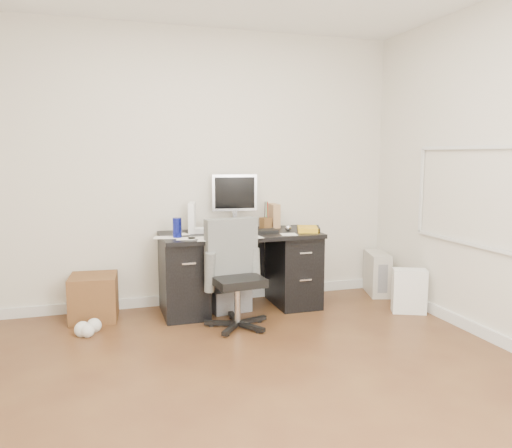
{
  "coord_description": "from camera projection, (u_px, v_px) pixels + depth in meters",
  "views": [
    {
      "loc": [
        -0.96,
        -2.89,
        1.49
      ],
      "look_at": [
        0.32,
        1.2,
        0.89
      ],
      "focal_mm": 35.0,
      "sensor_mm": 36.0,
      "label": 1
    }
  ],
  "objects": [
    {
      "name": "wicker_basket",
      "position": [
        94.0,
        297.0,
        4.53
      ],
      "size": [
        0.44,
        0.44,
        0.41
      ],
      "primitive_type": "cube",
      "rotation": [
        0.0,
        0.0,
        -0.09
      ],
      "color": "#503118",
      "rests_on": "ground"
    },
    {
      "name": "lcd_monitor",
      "position": [
        235.0,
        202.0,
        4.91
      ],
      "size": [
        0.47,
        0.31,
        0.56
      ],
      "primitive_type": null,
      "rotation": [
        0.0,
        0.0,
        -0.14
      ],
      "color": "#B6B6BB",
      "rests_on": "desk"
    },
    {
      "name": "keyboard",
      "position": [
        253.0,
        231.0,
        4.75
      ],
      "size": [
        0.47,
        0.17,
        0.03
      ],
      "primitive_type": "cube",
      "rotation": [
        0.0,
        0.0,
        -0.02
      ],
      "color": "black",
      "rests_on": "desk"
    },
    {
      "name": "pen_cup",
      "position": [
        265.0,
        215.0,
        5.0
      ],
      "size": [
        0.14,
        0.14,
        0.27
      ],
      "primitive_type": null,
      "rotation": [
        0.0,
        0.0,
        0.29
      ],
      "color": "brown",
      "rests_on": "desk"
    },
    {
      "name": "travel_mug",
      "position": [
        177.0,
        228.0,
        4.47
      ],
      "size": [
        0.09,
        0.09,
        0.18
      ],
      "primitive_type": "cylinder",
      "rotation": [
        0.0,
        0.0,
        -0.12
      ],
      "color": "navy",
      "rests_on": "desk"
    },
    {
      "name": "magazine_file",
      "position": [
        273.0,
        216.0,
        5.11
      ],
      "size": [
        0.11,
        0.21,
        0.24
      ],
      "primitive_type": "cube",
      "rotation": [
        0.0,
        0.0,
        0.03
      ],
      "color": "#8F6445",
      "rests_on": "desk"
    },
    {
      "name": "shopping_bag",
      "position": [
        409.0,
        291.0,
        4.72
      ],
      "size": [
        0.37,
        0.33,
        0.42
      ],
      "primitive_type": "cube",
      "rotation": [
        0.0,
        0.0,
        -0.42
      ],
      "color": "white",
      "rests_on": "ground"
    },
    {
      "name": "ground",
      "position": [
        264.0,
        387.0,
        3.22
      ],
      "size": [
        4.0,
        4.0,
        0.0
      ],
      "primitive_type": "plane",
      "color": "#482817",
      "rests_on": "ground"
    },
    {
      "name": "room_shell",
      "position": [
        268.0,
        127.0,
        3.03
      ],
      "size": [
        4.02,
        4.02,
        2.71
      ],
      "color": "silver",
      "rests_on": "ground"
    },
    {
      "name": "office_chair",
      "position": [
        237.0,
        275.0,
        4.28
      ],
      "size": [
        0.58,
        0.58,
        0.94
      ],
      "primitive_type": null,
      "rotation": [
        0.0,
        0.0,
        0.1
      ],
      "color": "#515351",
      "rests_on": "ground"
    },
    {
      "name": "paper_remote",
      "position": [
        251.0,
        237.0,
        4.48
      ],
      "size": [
        0.23,
        0.19,
        0.02
      ],
      "primitive_type": null,
      "rotation": [
        0.0,
        0.0,
        0.09
      ],
      "color": "silver",
      "rests_on": "desk"
    },
    {
      "name": "yellow_book",
      "position": [
        308.0,
        229.0,
        4.84
      ],
      "size": [
        0.28,
        0.31,
        0.05
      ],
      "primitive_type": "cube",
      "rotation": [
        0.0,
        0.0,
        -0.35
      ],
      "color": "gold",
      "rests_on": "desk"
    },
    {
      "name": "desk",
      "position": [
        240.0,
        268.0,
        4.81
      ],
      "size": [
        1.5,
        0.7,
        0.75
      ],
      "color": "black",
      "rests_on": "ground"
    },
    {
      "name": "white_binder",
      "position": [
        192.0,
        217.0,
        4.78
      ],
      "size": [
        0.17,
        0.27,
        0.29
      ],
      "primitive_type": "cube",
      "rotation": [
        0.0,
        0.0,
        -0.26
      ],
      "color": "white",
      "rests_on": "desk"
    },
    {
      "name": "pc_tower",
      "position": [
        377.0,
        273.0,
        5.36
      ],
      "size": [
        0.32,
        0.49,
        0.45
      ],
      "primitive_type": "cube",
      "rotation": [
        0.0,
        0.0,
        -0.29
      ],
      "color": "#B9B4A7",
      "rests_on": "ground"
    },
    {
      "name": "computer_mouse",
      "position": [
        288.0,
        228.0,
        4.86
      ],
      "size": [
        0.08,
        0.08,
        0.06
      ],
      "primitive_type": "sphere",
      "rotation": [
        0.0,
        0.0,
        0.29
      ],
      "color": "#B6B6BB",
      "rests_on": "desk"
    },
    {
      "name": "desk_printer",
      "position": [
        229.0,
        299.0,
        4.81
      ],
      "size": [
        0.41,
        0.35,
        0.22
      ],
      "primitive_type": "cube",
      "rotation": [
        0.0,
        0.0,
        0.15
      ],
      "color": "slate",
      "rests_on": "ground"
    },
    {
      "name": "loose_papers",
      "position": [
        221.0,
        234.0,
        4.66
      ],
      "size": [
        1.1,
        0.6,
        0.0
      ],
      "primitive_type": null,
      "color": "silver",
      "rests_on": "desk"
    }
  ]
}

